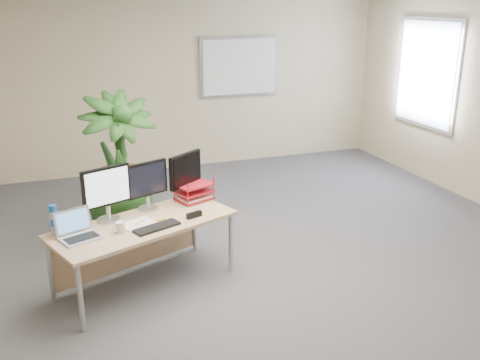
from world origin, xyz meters
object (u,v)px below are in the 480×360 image
object	(u,v)px
monitor_right	(147,183)
desk	(139,233)
monitor_left	(107,191)
laptop	(77,231)
floor_plant	(120,176)

from	to	relation	value
monitor_right	desk	bearing A→B (deg)	-121.22
monitor_left	laptop	world-z (taller)	monitor_left
monitor_right	laptop	bearing A→B (deg)	-147.85
monitor_left	floor_plant	bearing A→B (deg)	76.30
monitor_right	laptop	distance (m)	0.83
laptop	monitor_left	bearing A→B (deg)	42.92
desk	floor_plant	bearing A→B (deg)	91.13
desk	monitor_right	world-z (taller)	monitor_right
monitor_left	monitor_right	size ratio (longest dim) A/B	1.08
monitor_left	monitor_right	distance (m)	0.42
desk	monitor_right	distance (m)	0.48
desk	floor_plant	world-z (taller)	floor_plant
laptop	floor_plant	bearing A→B (deg)	66.84
desk	laptop	distance (m)	0.61
floor_plant	laptop	world-z (taller)	floor_plant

